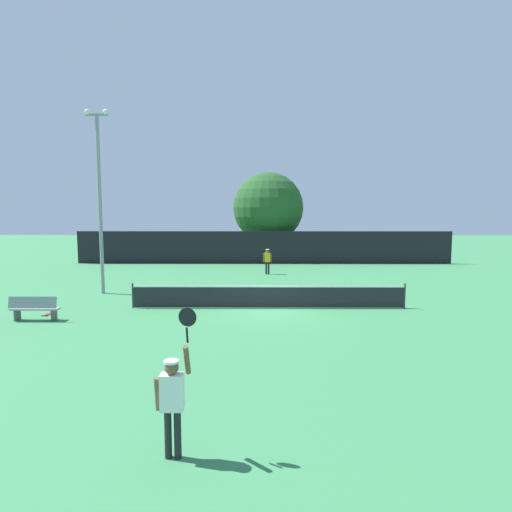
{
  "coord_description": "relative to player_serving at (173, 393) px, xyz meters",
  "views": [
    {
      "loc": [
        -0.4,
        -18.01,
        4.08
      ],
      "look_at": [
        -0.55,
        2.83,
        1.96
      ],
      "focal_mm": 29.94,
      "sensor_mm": 36.0,
      "label": 1
    }
  ],
  "objects": [
    {
      "name": "parked_car_near",
      "position": [
        11.43,
        32.52,
        -0.34
      ],
      "size": [
        2.05,
        4.27,
        1.69
      ],
      "rotation": [
        0.0,
        0.0,
        -0.04
      ],
      "color": "red",
      "rests_on": "ground"
    },
    {
      "name": "spare_racket",
      "position": [
        -7.06,
        10.01,
        -1.09
      ],
      "size": [
        0.28,
        0.52,
        0.04
      ],
      "color": "black",
      "rests_on": "ground"
    },
    {
      "name": "perimeter_fence",
      "position": [
        1.82,
        27.41,
        0.19
      ],
      "size": [
        30.07,
        0.12,
        2.6
      ],
      "primitive_type": "cube",
      "color": "black",
      "rests_on": "ground"
    },
    {
      "name": "player_serving",
      "position": [
        0.0,
        0.0,
        0.0
      ],
      "size": [
        0.68,
        0.4,
        2.53
      ],
      "color": "white",
      "rests_on": "ground"
    },
    {
      "name": "tennis_net",
      "position": [
        1.82,
        11.26,
        -0.6
      ],
      "size": [
        11.74,
        0.08,
        1.07
      ],
      "color": "#232328",
      "rests_on": "ground"
    },
    {
      "name": "tennis_ball",
      "position": [
        3.37,
        12.26,
        -1.08
      ],
      "size": [
        0.07,
        0.07,
        0.07
      ],
      "primitive_type": "sphere",
      "color": "#CCE033",
      "rests_on": "ground"
    },
    {
      "name": "courtside_bench",
      "position": [
        -7.07,
        9.01,
        -0.63
      ],
      "size": [
        1.8,
        0.44,
        0.95
      ],
      "color": "gray",
      "rests_on": "ground"
    },
    {
      "name": "large_tree",
      "position": [
        2.23,
        30.72,
        3.39
      ],
      "size": [
        6.14,
        6.14,
        7.58
      ],
      "color": "brown",
      "rests_on": "ground"
    },
    {
      "name": "ground_plane",
      "position": [
        1.82,
        11.26,
        -1.11
      ],
      "size": [
        120.0,
        120.0,
        0.0
      ],
      "primitive_type": "plane",
      "color": "#387F4C"
    },
    {
      "name": "light_pole",
      "position": [
        -6.5,
        14.54,
        4.01
      ],
      "size": [
        1.18,
        0.28,
        9.1
      ],
      "color": "gray",
      "rests_on": "ground"
    },
    {
      "name": "player_receiving",
      "position": [
        1.98,
        21.37,
        -0.09
      ],
      "size": [
        0.57,
        0.25,
        1.67
      ],
      "rotation": [
        0.0,
        0.0,
        3.14
      ],
      "color": "yellow",
      "rests_on": "ground"
    }
  ]
}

